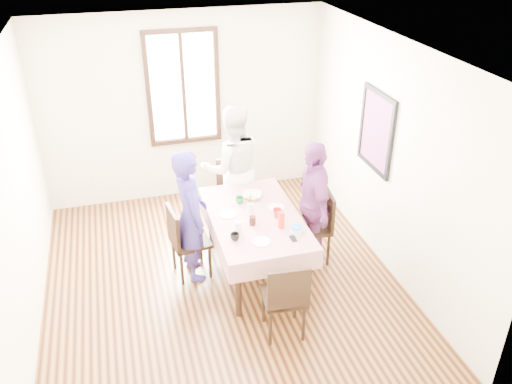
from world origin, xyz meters
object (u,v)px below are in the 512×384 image
(chair_left, at_px, (190,241))
(person_far, at_px, (233,169))
(chair_near, at_px, (284,296))
(dining_table, at_px, (255,244))
(person_right, at_px, (312,203))
(chair_right, at_px, (312,227))
(chair_far, at_px, (233,195))
(person_left, at_px, (190,215))

(chair_left, height_order, person_far, person_far)
(chair_near, bearing_deg, dining_table, 94.99)
(person_far, bearing_deg, person_right, 127.17)
(person_far, bearing_deg, chair_right, 127.90)
(chair_right, distance_m, person_right, 0.33)
(chair_right, bearing_deg, chair_left, 93.81)
(dining_table, distance_m, chair_near, 1.08)
(dining_table, xyz_separation_m, person_far, (0.00, 1.06, 0.49))
(chair_left, distance_m, person_right, 1.49)
(chair_near, relative_size, person_far, 0.53)
(chair_left, distance_m, chair_right, 1.47)
(chair_right, xyz_separation_m, chair_far, (-0.74, 1.03, 0.00))
(dining_table, relative_size, person_left, 0.98)
(chair_near, bearing_deg, chair_left, 126.02)
(chair_near, relative_size, person_right, 0.58)
(chair_near, bearing_deg, chair_right, 61.81)
(person_right, bearing_deg, chair_right, 94.89)
(chair_near, xyz_separation_m, person_far, (0.00, 2.13, 0.41))
(dining_table, xyz_separation_m, person_right, (0.72, 0.05, 0.41))
(person_left, bearing_deg, chair_left, 84.57)
(chair_left, relative_size, chair_right, 1.00)
(chair_right, bearing_deg, chair_near, 154.43)
(chair_near, bearing_deg, chair_far, 94.99)
(dining_table, bearing_deg, chair_left, 168.72)
(chair_left, bearing_deg, chair_far, 133.76)
(chair_near, distance_m, person_far, 2.17)
(person_left, bearing_deg, chair_far, -43.04)
(chair_left, relative_size, person_far, 0.53)
(chair_far, height_order, person_right, person_right)
(person_right, bearing_deg, dining_table, -81.20)
(chair_left, height_order, chair_right, same)
(chair_far, height_order, person_left, person_left)
(dining_table, distance_m, person_far, 1.16)
(chair_right, relative_size, person_right, 0.58)
(chair_right, bearing_deg, person_left, 93.76)
(chair_left, bearing_deg, person_far, 133.16)
(chair_right, height_order, person_right, person_right)
(chair_left, xyz_separation_m, chair_far, (0.74, 0.93, 0.00))
(chair_left, xyz_separation_m, person_far, (0.74, 0.91, 0.41))
(chair_left, xyz_separation_m, person_right, (1.45, -0.10, 0.33))
(dining_table, distance_m, chair_right, 0.74)
(dining_table, xyz_separation_m, person_left, (-0.72, 0.15, 0.42))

